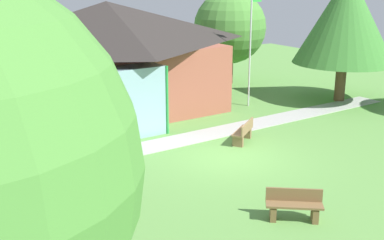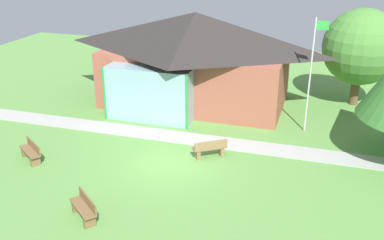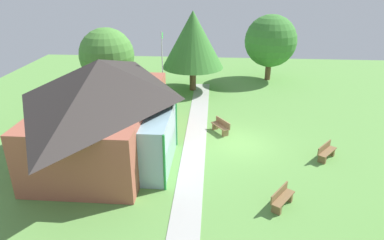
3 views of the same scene
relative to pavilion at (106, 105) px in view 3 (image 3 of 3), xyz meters
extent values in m
plane|color=#609947|center=(1.25, -7.35, -2.70)|extent=(44.00, 44.00, 0.00)
cube|color=#A35642|center=(0.07, 0.15, -1.13)|extent=(10.04, 5.37, 3.15)
pyramid|color=#2D2826|center=(0.07, 0.15, 1.47)|extent=(11.04, 6.37, 2.05)
cube|color=#8CB2BF|center=(-1.44, -3.13, -1.29)|extent=(4.52, 1.20, 2.83)
cylinder|color=green|center=(-3.69, -3.73, -1.29)|extent=(0.12, 0.12, 2.83)
cylinder|color=green|center=(0.82, -3.73, -1.29)|extent=(0.12, 0.12, 2.83)
cube|color=#ADADA8|center=(1.25, -4.79, -2.69)|extent=(22.88, 1.56, 0.03)
cylinder|color=silver|center=(6.49, -2.12, 0.11)|extent=(0.08, 0.08, 5.62)
cube|color=green|center=(6.79, -2.12, 2.57)|extent=(0.60, 0.02, 0.40)
cube|color=olive|center=(2.71, -6.27, -2.25)|extent=(1.49, 1.21, 0.06)
cube|color=olive|center=(2.26, -6.58, -2.51)|extent=(0.36, 0.42, 0.39)
cube|color=olive|center=(3.17, -5.96, -2.51)|extent=(0.36, 0.42, 0.39)
cube|color=olive|center=(2.82, -6.43, -2.04)|extent=(1.27, 0.89, 0.36)
cube|color=brown|center=(-0.19, -12.01, -2.25)|extent=(1.44, 1.28, 0.06)
cube|color=brown|center=(0.24, -12.36, -2.51)|extent=(0.38, 0.41, 0.39)
cube|color=brown|center=(-0.62, -11.67, -2.51)|extent=(0.38, 0.41, 0.39)
cube|color=brown|center=(-0.07, -11.86, -2.04)|extent=(1.20, 0.99, 0.36)
cube|color=brown|center=(-4.57, -8.96, -2.25)|extent=(1.48, 1.22, 0.06)
cube|color=brown|center=(-4.12, -9.27, -2.51)|extent=(0.36, 0.42, 0.39)
cube|color=brown|center=(-5.02, -8.64, -2.51)|extent=(0.36, 0.42, 0.39)
cube|color=brown|center=(-4.46, -8.80, -2.04)|extent=(1.27, 0.90, 0.36)
cylinder|color=brown|center=(14.67, -10.66, -1.78)|extent=(0.51, 0.51, 1.85)
sphere|color=#3D7F33|center=(14.67, -10.66, 0.89)|extent=(4.65, 4.65, 4.65)
cylinder|color=brown|center=(11.11, -3.92, -1.71)|extent=(0.53, 0.53, 1.98)
cone|color=#3D7F33|center=(11.11, -3.92, 1.56)|extent=(5.07, 5.07, 4.56)
cylinder|color=brown|center=(8.89, 2.60, -1.82)|extent=(0.49, 0.49, 1.77)
sphere|color=#4C8C38|center=(8.89, 2.60, 0.65)|extent=(4.23, 4.23, 4.23)
camera|label=1|loc=(-8.96, -20.34, 3.60)|focal=45.82mm
camera|label=2|loc=(7.19, -22.96, 6.32)|focal=41.13mm
camera|label=3|loc=(-17.09, -6.01, 6.70)|focal=32.38mm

